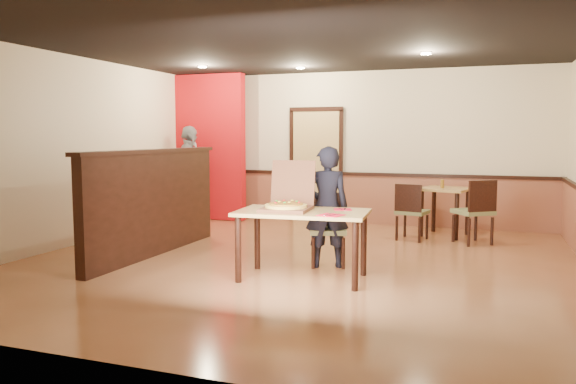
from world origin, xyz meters
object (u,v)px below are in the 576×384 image
Objects in this scene: diner_chair at (328,226)px; side_chair_right at (476,209)px; side_table at (445,199)px; diner at (327,207)px; passerby at (190,174)px; side_chair_left at (411,209)px; condiment at (442,184)px; pizza_box at (287,204)px; main_table at (302,220)px.

side_chair_right is at bearing 31.50° from diner_chair.
diner reaches higher than side_table.
diner_chair is at bearing -146.34° from passerby.
side_chair_left is 4.22m from passerby.
passerby is at bearing -178.56° from side_table.
side_table is (-0.49, 0.61, 0.07)m from side_chair_right.
condiment is (4.59, 0.05, -0.05)m from passerby.
pizza_box reaches higher than condiment.
pizza_box reaches higher than side_chair_left.
condiment is (-0.04, -0.07, 0.25)m from side_table.
side_table is 0.60× the size of diner.
diner reaches higher than main_table.
side_chair_left is at bearing -36.26° from side_chair_right.
side_chair_right is at bearing -167.67° from side_chair_left.
side_table is 0.49× the size of passerby.
diner is at bearing -113.76° from side_table.
diner_chair is at bearing -115.14° from condiment.
side_chair_left is 0.91× the size of side_chair_right.
side_chair_left is 2.29m from diner.
diner_chair is at bearing -101.67° from diner.
pizza_box is (-0.18, -0.01, 0.18)m from main_table.
side_table is at bearing 46.95° from diner_chair.
diner is (0.10, 0.66, 0.08)m from main_table.
pizza_box is 4.69× the size of condiment.
diner is 4.33m from passerby.
diner_chair is 0.60× the size of diner.
passerby is (-5.13, 0.49, 0.37)m from side_chair_right.
condiment is (-0.54, 0.54, 0.32)m from side_chair_right.
diner_chair is 0.92m from pizza_box.
passerby reaches higher than side_table.
condiment is at bearing -81.91° from side_chair_right.
side_chair_right is 3.46m from pizza_box.
pizza_box is at bearing -113.32° from condiment.
side_chair_left reaches higher than main_table.
diner_chair reaches higher than side_chair_left.
condiment reaches higher than main_table.
side_chair_right is at bearing -150.64° from diner.
diner is at bearing 62.97° from pizza_box.
diner_chair is 2.84m from condiment.
diner is (-1.71, -2.15, 0.22)m from side_chair_right.
pizza_box reaches higher than side_chair_right.
diner_chair is 6.44× the size of condiment.
diner is (-0.75, -2.14, 0.26)m from side_chair_left.
diner_chair is 2.15m from side_chair_left.
condiment is at bearing -115.39° from side_chair_left.
side_chair_right is at bearing -45.27° from condiment.
main_table is 10.90× the size of condiment.
side_chair_left is 6.35× the size of condiment.
side_chair_right reaches higher than condiment.
main_table is at bearing 20.61° from side_chair_right.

